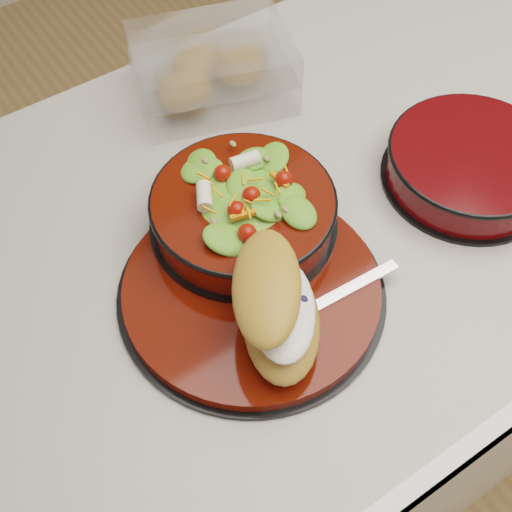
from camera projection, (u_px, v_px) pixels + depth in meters
island_counter at (306, 353)px, 1.29m from camera, size 1.24×0.74×0.90m
dinner_plate at (253, 290)px, 0.83m from camera, size 0.31×0.31×0.02m
salad_bowl at (243, 206)px, 0.85m from camera, size 0.23×0.23×0.10m
croissant at (279, 306)px, 0.75m from camera, size 0.15×0.19×0.09m
fork at (327, 300)px, 0.81m from camera, size 0.18×0.03×0.00m
pastry_box at (212, 69)px, 1.01m from camera, size 0.25×0.22×0.09m
extra_bowl at (471, 164)px, 0.92m from camera, size 0.23×0.23×0.05m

